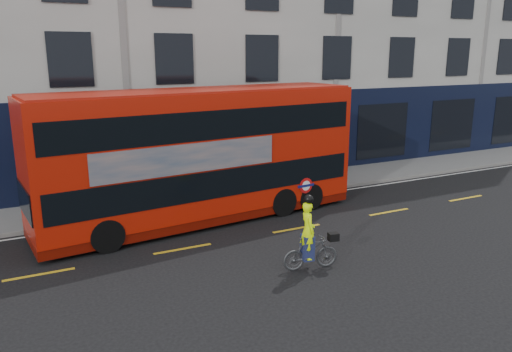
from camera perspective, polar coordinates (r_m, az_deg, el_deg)
ground at (r=14.05m, az=-6.40°, el=-10.37°), size 120.00×120.00×0.00m
pavement at (r=19.90m, az=-12.92°, el=-3.06°), size 60.00×3.00×0.12m
kerb at (r=18.50m, az=-11.80°, el=-4.28°), size 60.00×0.12×0.13m
building_terrace at (r=25.43m, az=-17.54°, el=17.26°), size 50.00×10.07×15.00m
road_edge_line at (r=18.25m, az=-11.55°, el=-4.74°), size 58.00×0.10×0.01m
lane_dashes at (r=15.36m, az=-8.37°, el=-8.23°), size 58.00×0.12×0.01m
bus at (r=17.25m, az=-6.21°, el=2.45°), size 11.53×3.70×4.57m
cyclist at (r=13.69m, az=6.16°, el=-7.78°), size 1.61×0.72×2.12m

